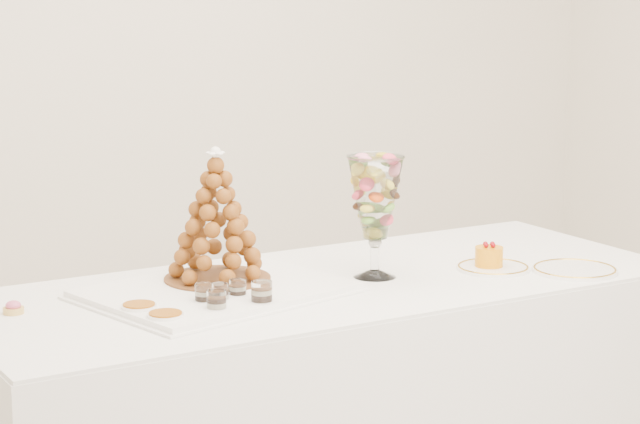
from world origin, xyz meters
TOP-DOWN VIEW (x-y plane):
  - buffet_table at (-0.07, 0.10)m, footprint 2.11×0.95m
  - lace_tray at (-0.40, 0.11)m, footprint 0.77×0.66m
  - macaron_vase at (0.08, 0.09)m, footprint 0.16×0.16m
  - cake_plate at (0.44, 0.01)m, footprint 0.22×0.22m
  - spare_plate at (0.64, -0.12)m, footprint 0.25×0.25m
  - pink_tart at (-0.94, 0.17)m, footprint 0.05×0.05m
  - verrine_a at (-0.48, -0.01)m, footprint 0.05×0.05m
  - verrine_b at (-0.44, -0.01)m, footprint 0.06×0.06m
  - verrine_c at (-0.38, 0.01)m, footprint 0.06×0.06m
  - verrine_d at (-0.48, -0.09)m, footprint 0.06×0.06m
  - verrine_e at (-0.35, -0.08)m, footprint 0.06×0.06m
  - ramekin_back at (-0.66, -0.00)m, footprint 0.09×0.09m
  - ramekin_front at (-0.63, -0.11)m, footprint 0.09×0.09m
  - croquembouche at (-0.37, 0.19)m, footprint 0.30×0.30m
  - mousse_cake at (0.43, 0.01)m, footprint 0.08×0.08m

SIDE VIEW (x-z plane):
  - buffet_table at x=-0.07m, z-range 0.00..0.79m
  - cake_plate at x=0.44m, z-range 0.79..0.79m
  - spare_plate at x=0.64m, z-range 0.79..0.80m
  - lace_tray at x=-0.40m, z-range 0.79..0.81m
  - pink_tart at x=-0.94m, z-range 0.78..0.82m
  - ramekin_back at x=-0.66m, z-range 0.79..0.81m
  - ramekin_front at x=-0.63m, z-range 0.79..0.81m
  - verrine_c at x=-0.38m, z-range 0.79..0.85m
  - verrine_b at x=-0.44m, z-range 0.79..0.85m
  - verrine_a at x=-0.48m, z-range 0.79..0.85m
  - verrine_d at x=-0.48m, z-range 0.79..0.85m
  - verrine_e at x=-0.35m, z-range 0.79..0.86m
  - mousse_cake at x=0.43m, z-range 0.79..0.86m
  - croquembouche at x=-0.37m, z-range 0.80..1.18m
  - macaron_vase at x=0.08m, z-range 0.84..1.19m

